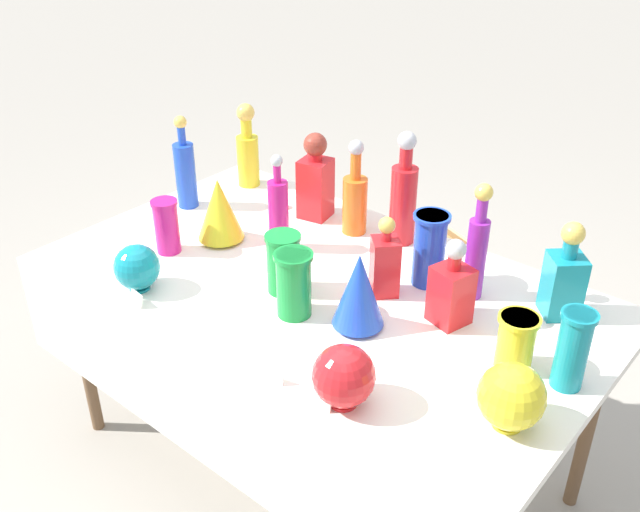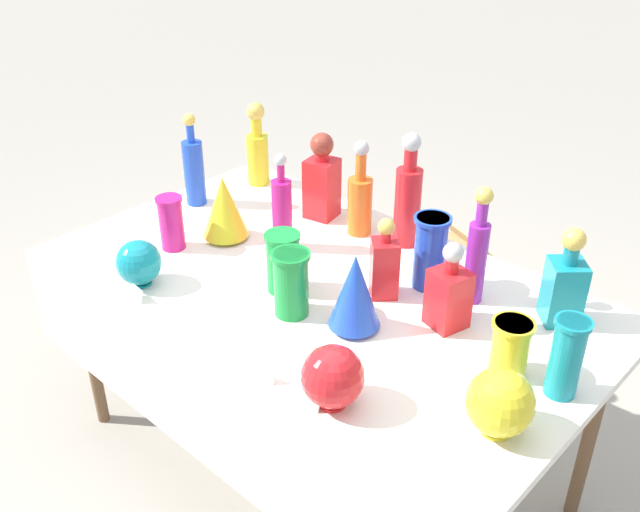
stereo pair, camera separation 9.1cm
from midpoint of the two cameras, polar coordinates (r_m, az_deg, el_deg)
name	(u,v)px [view 1 (the left image)]	position (r m, az deg, el deg)	size (l,w,h in m)	color
ground_plane	(320,461)	(2.68, -1.01, -16.12)	(40.00, 40.00, 0.00)	#A0998C
display_table	(312,306)	(2.20, -1.85, -4.04)	(1.73, 1.03, 0.76)	white
tall_bottle_0	(355,198)	(2.43, 1.73, 4.64)	(0.08, 0.08, 0.34)	orange
tall_bottle_1	(403,197)	(2.36, 5.59, 4.72)	(0.09, 0.09, 0.39)	red
tall_bottle_2	(185,171)	(2.67, -11.70, 6.66)	(0.08, 0.08, 0.35)	blue
tall_bottle_3	(248,151)	(2.80, -6.75, 8.37)	(0.09, 0.09, 0.33)	yellow
tall_bottle_4	(477,248)	(2.09, 11.23, 0.59)	(0.06, 0.06, 0.37)	purple
tall_bottle_5	(278,212)	(2.33, -4.47, 3.53)	(0.07, 0.07, 0.33)	#C61972
square_decanter_0	(564,278)	(2.09, 17.79, -1.68)	(0.14, 0.14, 0.29)	teal
square_decanter_1	(385,262)	(2.10, 3.99, -0.52)	(0.11, 0.11, 0.25)	red
square_decanter_2	(315,179)	(2.53, -1.41, 6.14)	(0.12, 0.12, 0.32)	red
square_decanter_3	(451,290)	(2.00, 9.19, -2.69)	(0.12, 0.12, 0.26)	red
slender_vase_0	(429,247)	(2.16, 7.56, 0.68)	(0.11, 0.11, 0.23)	blue
slender_vase_1	(283,261)	(2.12, -4.18, -0.45)	(0.11, 0.11, 0.19)	#198C38
slender_vase_2	(166,225)	(2.38, -13.26, 2.44)	(0.09, 0.09, 0.18)	#C61972
slender_vase_3	(516,340)	(1.87, 14.07, -6.58)	(0.11, 0.11, 0.16)	yellow
slender_vase_4	(573,348)	(1.83, 18.24, -7.00)	(0.09, 0.09, 0.22)	teal
slender_vase_5	(294,282)	(2.01, -3.41, -2.14)	(0.11, 0.11, 0.20)	#198C38
fluted_vase_0	(220,209)	(2.41, -9.10, 3.74)	(0.16, 0.16, 0.22)	yellow
fluted_vase_1	(359,290)	(1.94, 1.79, -2.77)	(0.15, 0.15, 0.23)	blue
round_bowl_0	(511,396)	(1.69, 13.56, -10.89)	(0.16, 0.16, 0.17)	yellow
round_bowl_1	(344,376)	(1.71, 0.37, -9.61)	(0.15, 0.15, 0.16)	red
round_bowl_2	(137,267)	(2.21, -15.59, -0.89)	(0.14, 0.14, 0.15)	teal
price_tag_left	(275,377)	(1.81, -5.07, -9.62)	(0.05, 0.01, 0.04)	white
price_tag_center	(322,403)	(1.73, -1.37, -11.66)	(0.05, 0.01, 0.04)	white
price_tag_right	(137,299)	(2.17, -15.64, -3.33)	(0.06, 0.01, 0.04)	white
cardboard_box_behind_left	(442,271)	(3.50, 9.02, -1.24)	(0.46, 0.41, 0.34)	tan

